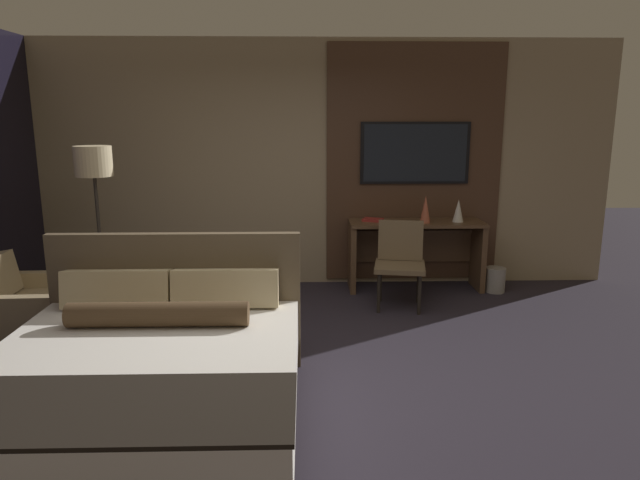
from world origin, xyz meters
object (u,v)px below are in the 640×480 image
Objects in this scene: desk at (415,244)px; waste_bin at (495,280)px; tv at (415,153)px; vase_tall at (458,211)px; book at (373,220)px; armchair_by_window at (33,317)px; floor_lamp at (94,176)px; desk_chair at (400,256)px; bed at (146,383)px; vase_short at (425,209)px.

desk reaches higher than waste_bin.
vase_tall is at bearing -29.38° from tv.
book is 0.93× the size of waste_bin.
desk is at bearing -67.54° from armchair_by_window.
floor_lamp is at bearing -31.19° from armchair_by_window.
desk_chair is at bearing -143.56° from vase_tall.
vase_tall reaches higher than waste_bin.
desk is at bearing 172.72° from vase_tall.
armchair_by_window is 3.28× the size of book.
bed is at bearing -120.40° from book.
vase_short is 0.60m from book.
waste_bin is at bearing 10.79° from floor_lamp.
vase_short is at bearing -10.79° from book.
bed reaches higher than vase_tall.
tv is 1.70m from waste_bin.
armchair_by_window is at bearing -155.43° from desk.
floor_lamp is (0.37, 0.67, 1.14)m from armchair_by_window.
book reaches higher than waste_bin.
vase_short is at bearing -173.16° from vase_tall.
tv is at bearing 90.00° from desk.
floor_lamp reaches higher than armchair_by_window.
vase_tall is 0.38m from vase_short.
tv is at bearing -64.95° from armchair_by_window.
vase_short is at bearing -75.25° from tv.
desk_chair is at bearing -160.35° from waste_bin.
vase_tall is (0.73, 0.54, 0.39)m from desk_chair.
desk_chair is at bearing 50.52° from bed.
floor_lamp is at bearing -169.21° from waste_bin.
bed is 8.28× the size of vase_tall.
vase_tall is 0.89m from waste_bin.
bed is at bearing -132.65° from vase_tall.
desk is 0.66m from desk_chair.
book is at bearing 169.21° from vase_short.
desk_chair is 0.53× the size of floor_lamp.
desk_chair is 3.40× the size of book.
vase_tall reaches higher than armchair_by_window.
armchair_by_window is 0.51× the size of floor_lamp.
desk is 1.77× the size of armchair_by_window.
desk is at bearing 75.36° from desk_chair.
floor_lamp reaches higher than vase_tall.
bed is 2.36× the size of desk_chair.
desk is 3.47m from floor_lamp.
floor_lamp is 4.36m from waste_bin.
bed reaches higher than desk_chair.
waste_bin is at bearing -74.11° from armchair_by_window.
desk_chair is at bearing -70.18° from book.
desk is 1.21× the size of tv.
bed is at bearing -138.08° from waste_bin.
book is at bearing 19.62° from floor_lamp.
book reaches higher than armchair_by_window.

